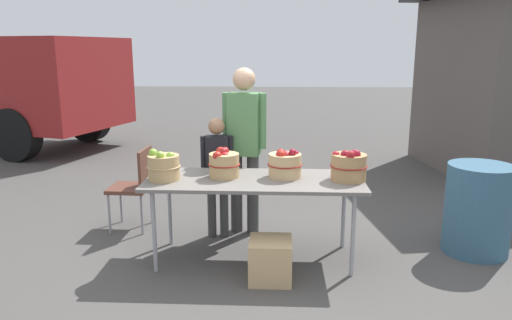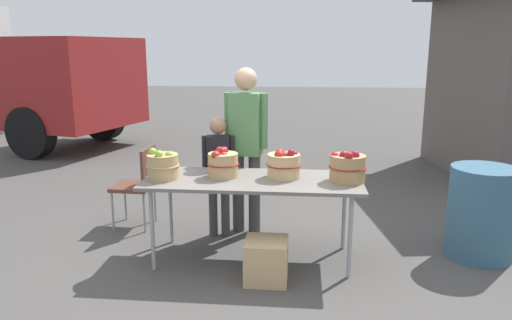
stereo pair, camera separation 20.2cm
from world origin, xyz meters
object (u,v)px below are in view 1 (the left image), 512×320
(child_customer, at_px, (217,168))
(produce_crate, at_px, (270,260))
(trash_barrel, at_px, (478,209))
(apple_basket_red_1, at_px, (285,164))
(apple_basket_red_2, at_px, (349,166))
(apple_basket_red_0, at_px, (224,164))
(apple_basket_green_0, at_px, (163,166))
(folding_chair, at_px, (136,182))
(vendor_adult, at_px, (244,138))
(market_table, at_px, (254,184))

(child_customer, xyz_separation_m, produce_crate, (0.54, -0.93, -0.54))
(produce_crate, bearing_deg, trash_barrel, 19.06)
(apple_basket_red_1, distance_m, apple_basket_red_2, 0.55)
(apple_basket_red_0, bearing_deg, apple_basket_red_1, 1.72)
(apple_basket_green_0, xyz_separation_m, apple_basket_red_0, (0.51, 0.11, 0.00))
(folding_chair, relative_size, trash_barrel, 1.03)
(apple_basket_red_1, bearing_deg, child_customer, 145.22)
(apple_basket_green_0, height_order, apple_basket_red_2, apple_basket_red_2)
(vendor_adult, height_order, child_customer, vendor_adult)
(vendor_adult, bearing_deg, trash_barrel, 177.72)
(apple_basket_green_0, relative_size, apple_basket_red_2, 0.90)
(child_customer, bearing_deg, apple_basket_red_2, 149.09)
(market_table, height_order, apple_basket_red_0, apple_basket_red_0)
(apple_basket_red_2, relative_size, produce_crate, 0.93)
(market_table, relative_size, trash_barrel, 2.27)
(apple_basket_red_1, height_order, trash_barrel, apple_basket_red_1)
(market_table, distance_m, produce_crate, 0.69)
(apple_basket_green_0, bearing_deg, vendor_adult, 48.32)
(child_customer, bearing_deg, folding_chair, -18.91)
(apple_basket_red_0, bearing_deg, apple_basket_green_0, -167.36)
(apple_basket_red_0, bearing_deg, trash_barrel, 4.92)
(apple_basket_red_1, bearing_deg, market_table, -166.06)
(apple_basket_green_0, height_order, child_customer, child_customer)
(apple_basket_red_0, distance_m, vendor_adult, 0.64)
(vendor_adult, bearing_deg, folding_chair, 6.40)
(apple_basket_red_2, distance_m, trash_barrel, 1.34)
(apple_basket_green_0, relative_size, apple_basket_red_0, 1.02)
(vendor_adult, bearing_deg, apple_basket_green_0, 56.82)
(apple_basket_red_2, relative_size, child_customer, 0.27)
(vendor_adult, distance_m, child_customer, 0.41)
(apple_basket_red_2, xyz_separation_m, trash_barrel, (1.24, 0.26, -0.46))
(market_table, relative_size, apple_basket_green_0, 6.53)
(apple_basket_green_0, xyz_separation_m, apple_basket_red_1, (1.05, 0.13, 0.00))
(market_table, bearing_deg, apple_basket_red_0, 169.62)
(trash_barrel, distance_m, produce_crate, 2.03)
(apple_basket_red_2, bearing_deg, child_customer, 156.21)
(apple_basket_green_0, xyz_separation_m, vendor_adult, (0.65, 0.73, 0.12))
(vendor_adult, height_order, trash_barrel, vendor_adult)
(apple_basket_green_0, distance_m, folding_chair, 0.98)
(market_table, relative_size, vendor_adult, 1.13)
(apple_basket_red_0, relative_size, vendor_adult, 0.17)
(vendor_adult, bearing_deg, apple_basket_red_2, 153.08)
(apple_basket_green_0, xyz_separation_m, trash_barrel, (2.84, 0.31, -0.45))
(apple_basket_red_1, xyz_separation_m, apple_basket_red_2, (0.55, -0.07, 0.01))
(folding_chair, bearing_deg, apple_basket_red_1, 69.22)
(apple_basket_red_2, bearing_deg, trash_barrel, 11.74)
(apple_basket_red_2, relative_size, vendor_adult, 0.19)
(market_table, height_order, folding_chair, folding_chair)
(trash_barrel, bearing_deg, apple_basket_red_1, -174.12)
(apple_basket_green_0, relative_size, produce_crate, 0.84)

